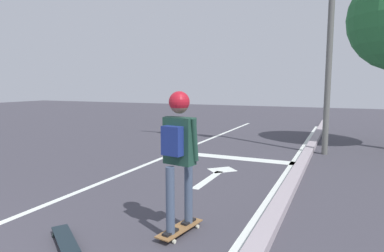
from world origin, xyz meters
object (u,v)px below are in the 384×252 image
(skater, at_px, (179,142))
(traffic_signal_mast, at_px, (292,6))
(skateboard, at_px, (180,229))
(spare_skateboard, at_px, (65,239))

(skater, bearing_deg, traffic_signal_mast, 85.89)
(skateboard, relative_size, spare_skateboard, 0.98)
(skateboard, relative_size, skater, 0.45)
(spare_skateboard, xyz_separation_m, traffic_signal_mast, (1.56, 6.99, 4.02))
(skateboard, height_order, traffic_signal_mast, traffic_signal_mast)
(skateboard, xyz_separation_m, skater, (-0.00, -0.01, 1.15))
(skateboard, xyz_separation_m, spare_skateboard, (-1.12, -0.85, 0.01))
(skater, height_order, spare_skateboard, skater)
(skater, bearing_deg, skateboard, 80.46)
(spare_skateboard, bearing_deg, skateboard, 37.25)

